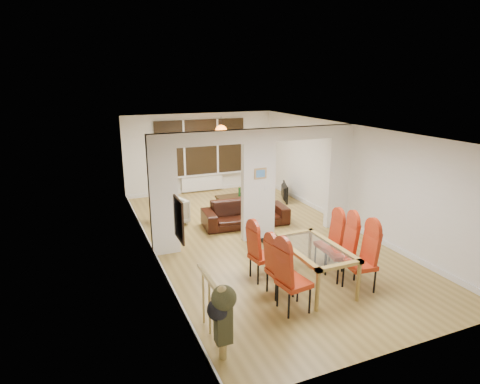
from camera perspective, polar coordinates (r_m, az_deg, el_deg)
floor at (r=9.66m, az=2.53°, el=-6.51°), size 5.00×9.00×0.01m
room_walls at (r=9.24m, az=2.63°, el=0.96°), size 5.00×9.00×2.60m
divider_wall at (r=9.24m, az=2.63°, el=0.96°), size 5.00×0.18×2.60m
bay_window_blinds at (r=13.26m, az=-5.58°, el=6.35°), size 3.00×0.08×1.80m
radiator at (r=13.47m, az=-5.40°, el=1.29°), size 1.40×0.08×0.50m
pendant_light at (r=12.19m, az=-2.70°, el=8.66°), size 0.36×0.36×0.36m
stair_newel at (r=6.00m, az=-4.21°, el=-15.56°), size 0.40×1.20×1.10m
wall_poster at (r=6.19m, az=-8.71°, el=-3.89°), size 0.04×0.52×0.67m
pillar_photo at (r=9.08m, az=2.91°, el=2.65°), size 0.30×0.03×0.25m
dining_table at (r=7.54m, az=10.38°, el=-10.31°), size 0.91×1.62×0.76m
dining_chair_la at (r=6.65m, az=7.71°, el=-12.01°), size 0.53×0.53×1.16m
dining_chair_lb at (r=7.10m, az=5.78°, el=-10.60°), size 0.44×0.44×1.04m
dining_chair_lc at (r=7.58m, az=3.25°, el=-8.62°), size 0.48×0.48×1.07m
dining_chair_ra at (r=7.48m, az=16.75°, el=-9.26°), size 0.52×0.52×1.16m
dining_chair_rb at (r=7.82m, az=14.24°, el=-7.98°), size 0.54×0.54×1.15m
dining_chair_rc at (r=8.23m, az=12.46°, el=-6.95°), size 0.45×0.45×1.07m
sofa at (r=10.37m, az=0.76°, el=-3.00°), size 2.25×1.02×0.64m
armchair at (r=10.56m, az=-9.78°, el=-2.81°), size 0.89×0.90×0.67m
person at (r=10.66m, az=-11.09°, el=-0.20°), size 0.67×0.56×1.56m
television at (r=12.53m, az=6.02°, el=-0.00°), size 0.91×0.45×0.54m
coffee_table at (r=12.17m, az=-0.77°, el=-1.10°), size 1.09×0.55×0.25m
bottle at (r=12.05m, az=-0.07°, el=0.08°), size 0.07×0.07×0.29m
bowl at (r=12.18m, az=0.30°, el=-0.34°), size 0.20×0.20×0.05m
shoes at (r=9.37m, az=3.90°, el=-6.97°), size 0.22×0.23×0.09m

